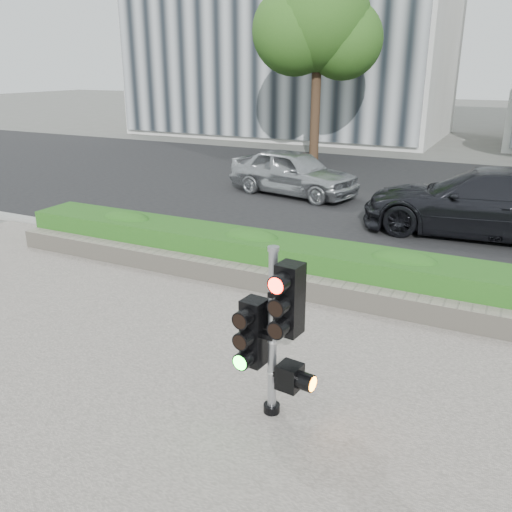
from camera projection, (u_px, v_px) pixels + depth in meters
name	position (u px, v px, depth m)	size (l,w,h in m)	color
ground	(245.00, 349.00, 7.24)	(120.00, 120.00, 0.00)	#51514C
sidewalk	(123.00, 465.00, 5.12)	(16.00, 11.00, 0.03)	#9E9389
road	(404.00, 196.00, 15.68)	(60.00, 13.00, 0.02)	black
curb	(325.00, 270.00, 9.88)	(60.00, 0.25, 0.12)	gray
stone_wall	(299.00, 286.00, 8.78)	(12.00, 0.32, 0.34)	gray
hedge	(314.00, 264.00, 9.27)	(12.00, 1.00, 0.68)	#418629
tree_left	(318.00, 23.00, 19.75)	(4.61, 4.03, 7.34)	black
traffic_signal	(276.00, 325.00, 5.55)	(0.67, 0.51, 1.90)	black
car_silver	(293.00, 172.00, 15.57)	(1.55, 3.86, 1.31)	#A0A2A6
car_dark	(484.00, 202.00, 11.81)	(2.09, 5.13, 1.49)	black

